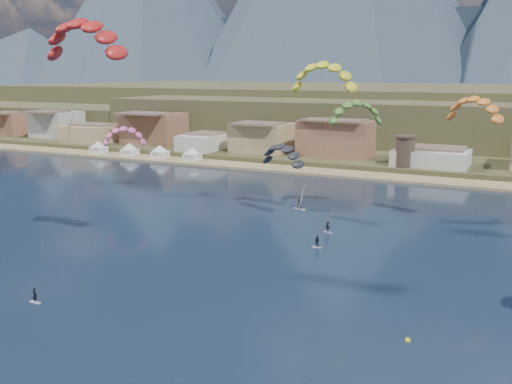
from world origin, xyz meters
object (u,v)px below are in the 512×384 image
at_px(kitesurfer_yellow, 324,73).
at_px(kitesurfer_green, 356,109).
at_px(watchtower, 405,151).
at_px(kitesurfer_red, 84,33).
at_px(windsurfer, 300,202).
at_px(buoy, 408,340).

bearing_deg(kitesurfer_yellow, kitesurfer_green, 73.03).
xyz_separation_m(watchtower, kitesurfer_green, (0.57, -50.47, 14.14)).
xyz_separation_m(kitesurfer_yellow, kitesurfer_green, (3.02, 9.89, -6.86)).
distance_m(kitesurfer_red, windsurfer, 55.98).
relative_size(kitesurfer_red, windsurfer, 7.61).
distance_m(kitesurfer_yellow, windsurfer, 28.64).
relative_size(windsurfer, buoy, 7.68).
relative_size(kitesurfer_red, kitesurfer_yellow, 1.17).
bearing_deg(kitesurfer_yellow, watchtower, 87.68).
bearing_deg(kitesurfer_green, watchtower, 90.65).
bearing_deg(watchtower, kitesurfer_red, -104.51).
bearing_deg(windsurfer, kitesurfer_green, 1.56).
bearing_deg(kitesurfer_yellow, buoy, -58.98).
distance_m(kitesurfer_red, kitesurfer_yellow, 41.47).
bearing_deg(kitesurfer_red, kitesurfer_green, 60.54).
height_order(kitesurfer_green, windsurfer, kitesurfer_green).
relative_size(kitesurfer_red, buoy, 58.41).
relative_size(watchtower, buoy, 13.70).
height_order(kitesurfer_red, kitesurfer_yellow, kitesurfer_red).
bearing_deg(buoy, kitesurfer_red, 173.38).
bearing_deg(kitesurfer_green, kitesurfer_red, -119.46).
relative_size(kitesurfer_yellow, windsurfer, 6.49).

